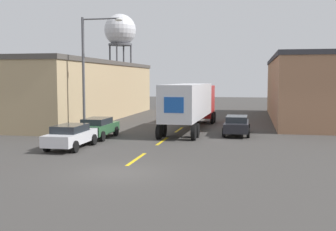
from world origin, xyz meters
TOP-DOWN VIEW (x-y plane):
  - ground_plane at (0.00, 0.00)m, footprint 160.00×160.00m
  - road_centerline at (0.00, 9.80)m, footprint 0.20×16.62m
  - warehouse_left at (-14.76, 24.27)m, footprint 13.95×28.03m
  - warehouse_right at (12.34, 27.15)m, footprint 9.11×24.34m
  - semi_truck at (0.94, 16.91)m, footprint 3.04×14.20m
  - parked_car_right_mid at (4.82, 13.96)m, footprint 1.95×4.65m
  - parked_car_left_near at (-4.82, 5.82)m, footprint 1.95×4.65m
  - parked_car_left_far at (-4.82, 10.30)m, footprint 1.95×4.65m
  - water_tower at (-16.47, 52.06)m, footprint 5.41×5.41m
  - street_lamp at (-6.19, 12.06)m, footprint 3.20×0.32m

SIDE VIEW (x-z plane):
  - ground_plane at x=0.00m, z-range 0.00..0.00m
  - road_centerline at x=0.00m, z-range 0.00..0.01m
  - parked_car_right_mid at x=4.82m, z-range 0.06..1.51m
  - parked_car_left_near at x=-4.82m, z-range 0.06..1.51m
  - parked_car_left_far at x=-4.82m, z-range 0.06..1.51m
  - semi_truck at x=0.94m, z-range 0.42..4.22m
  - warehouse_left at x=-14.76m, z-range 0.00..6.05m
  - warehouse_right at x=12.34m, z-range 0.01..6.43m
  - street_lamp at x=-6.19m, z-range 0.72..9.51m
  - water_tower at x=-16.47m, z-range 4.71..19.98m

